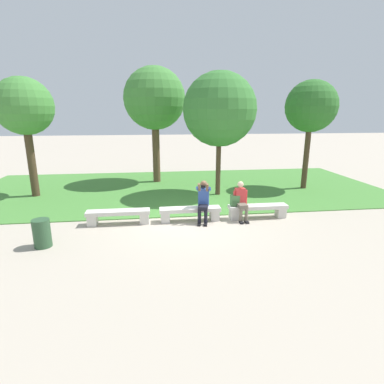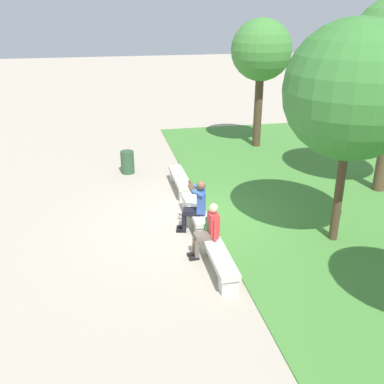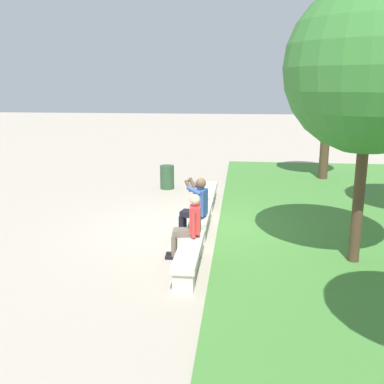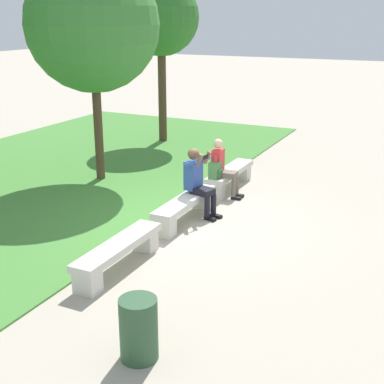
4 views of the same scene
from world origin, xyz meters
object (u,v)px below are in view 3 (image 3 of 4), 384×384
(bench_mid, at_px, (189,255))
(person_photographer, at_px, (196,204))
(bench_near, at_px, (201,218))
(person_distant, at_px, (189,224))
(backpack, at_px, (195,224))
(tree_behind_wall, at_px, (330,73))
(tree_right_background, at_px, (370,68))
(trash_bin, at_px, (167,177))
(bench_main, at_px, (208,194))

(bench_mid, bearing_deg, person_photographer, -177.67)
(bench_near, bearing_deg, person_distant, -2.29)
(person_photographer, bearing_deg, person_distant, 0.41)
(backpack, relative_size, tree_behind_wall, 0.09)
(tree_right_background, distance_m, trash_bin, 7.83)
(bench_main, xyz_separation_m, bench_mid, (4.54, 0.00, 0.00))
(backpack, xyz_separation_m, tree_behind_wall, (-7.56, 3.72, 2.98))
(trash_bin, bearing_deg, person_distant, 13.58)
(backpack, bearing_deg, bench_mid, -1.45)
(bench_mid, distance_m, tree_right_background, 4.48)
(trash_bin, bearing_deg, tree_right_background, 38.58)
(backpack, height_order, tree_right_background, tree_right_background)
(person_distant, bearing_deg, person_photographer, -179.59)
(tree_right_background, bearing_deg, bench_main, -141.63)
(person_distant, xyz_separation_m, tree_behind_wall, (-7.74, 3.80, 2.93))
(bench_main, relative_size, person_photographer, 1.49)
(bench_main, height_order, tree_right_background, tree_right_background)
(bench_mid, height_order, backpack, backpack)
(person_distant, relative_size, trash_bin, 1.68)
(backpack, distance_m, tree_right_background, 4.18)
(person_distant, height_order, backpack, person_distant)
(person_distant, bearing_deg, tree_right_background, 92.02)
(tree_behind_wall, bearing_deg, tree_right_background, -5.36)
(bench_near, xyz_separation_m, backpack, (1.48, 0.02, 0.33))
(bench_near, xyz_separation_m, tree_behind_wall, (-6.08, 3.74, 3.30))
(backpack, bearing_deg, tree_right_background, 88.72)
(bench_near, height_order, tree_right_background, tree_right_background)
(bench_near, distance_m, person_photographer, 0.61)
(person_photographer, distance_m, tree_behind_wall, 8.06)
(tree_right_background, bearing_deg, trash_bin, -141.42)
(bench_main, xyz_separation_m, bench_near, (2.27, 0.00, 0.00))
(tree_behind_wall, bearing_deg, bench_near, -31.59)
(person_photographer, height_order, trash_bin, person_photographer)
(bench_main, relative_size, trash_bin, 2.62)
(tree_right_background, bearing_deg, tree_behind_wall, 174.64)
(bench_mid, relative_size, tree_behind_wall, 0.41)
(bench_main, bearing_deg, bench_near, 0.00)
(person_distant, height_order, trash_bin, person_distant)
(person_photographer, distance_m, person_distant, 1.24)
(person_photographer, height_order, backpack, person_photographer)
(person_distant, distance_m, backpack, 0.20)
(backpack, distance_m, trash_bin, 5.73)
(tree_behind_wall, height_order, trash_bin, tree_behind_wall)
(person_photographer, distance_m, tree_right_background, 4.32)
(person_distant, bearing_deg, bench_main, 179.03)
(bench_near, bearing_deg, backpack, 0.77)
(bench_near, bearing_deg, tree_right_background, 62.86)
(bench_mid, relative_size, person_distant, 1.56)
(bench_near, relative_size, tree_behind_wall, 0.41)
(person_photographer, xyz_separation_m, backpack, (1.06, 0.10, -0.11))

